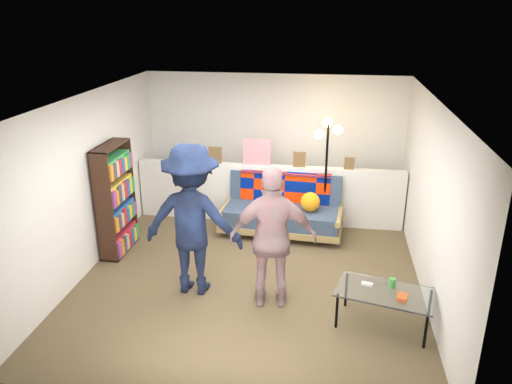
% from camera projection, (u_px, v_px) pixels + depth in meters
% --- Properties ---
extents(ground, '(5.00, 5.00, 0.00)m').
position_uv_depth(ground, '(252.00, 273.00, 6.90)').
color(ground, brown).
rests_on(ground, ground).
extents(room_shell, '(4.60, 5.05, 2.45)m').
position_uv_depth(room_shell, '(257.00, 147.00, 6.75)').
color(room_shell, silver).
rests_on(room_shell, ground).
extents(half_wall_ledge, '(4.45, 0.15, 1.00)m').
position_uv_depth(half_wall_ledge, '(269.00, 194.00, 8.39)').
color(half_wall_ledge, silver).
rests_on(half_wall_ledge, ground).
extents(ledge_decor, '(2.97, 0.02, 0.45)m').
position_uv_depth(ledge_decor, '(255.00, 155.00, 8.16)').
color(ledge_decor, brown).
rests_on(ledge_decor, half_wall_ledge).
extents(futon_sofa, '(1.98, 1.05, 0.83)m').
position_uv_depth(futon_sofa, '(283.00, 209.00, 8.04)').
color(futon_sofa, '#A1844E').
rests_on(futon_sofa, ground).
extents(bookshelf, '(0.27, 0.82, 1.64)m').
position_uv_depth(bookshelf, '(116.00, 203.00, 7.30)').
color(bookshelf, black).
rests_on(bookshelf, ground).
extents(coffee_table, '(1.19, 0.83, 0.56)m').
position_uv_depth(coffee_table, '(386.00, 294.00, 5.62)').
color(coffee_table, black).
rests_on(coffee_table, ground).
extents(floor_lamp, '(0.43, 0.36, 1.84)m').
position_uv_depth(floor_lamp, '(327.00, 153.00, 7.79)').
color(floor_lamp, black).
rests_on(floor_lamp, ground).
extents(person_left, '(1.28, 0.77, 1.95)m').
position_uv_depth(person_left, '(192.00, 220.00, 6.18)').
color(person_left, black).
rests_on(person_left, ground).
extents(person_right, '(1.08, 0.56, 1.77)m').
position_uv_depth(person_right, '(273.00, 238.00, 5.90)').
color(person_right, '#CD8590').
rests_on(person_right, ground).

